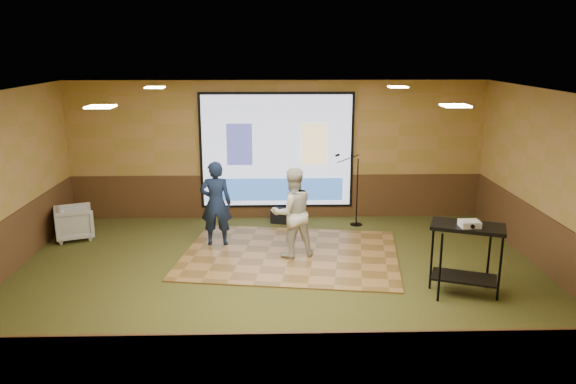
{
  "coord_description": "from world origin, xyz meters",
  "views": [
    {
      "loc": [
        -0.09,
        -8.49,
        3.69
      ],
      "look_at": [
        0.17,
        0.68,
        1.3
      ],
      "focal_mm": 35.0,
      "sensor_mm": 36.0,
      "label": 1
    }
  ],
  "objects_px": {
    "player_right": "(292,213)",
    "projector_screen": "(277,152)",
    "duffel_bag": "(283,216)",
    "av_table": "(467,244)",
    "dance_floor": "(290,254)",
    "mic_stand": "(354,202)",
    "player_left": "(216,203)",
    "banquet_chair": "(74,223)",
    "projector": "(470,224)"
  },
  "relations": [
    {
      "from": "projector_screen",
      "to": "duffel_bag",
      "type": "height_order",
      "value": "projector_screen"
    },
    {
      "from": "projector_screen",
      "to": "dance_floor",
      "type": "distance_m",
      "value": 2.75
    },
    {
      "from": "av_table",
      "to": "mic_stand",
      "type": "xyz_separation_m",
      "value": [
        -1.19,
        3.49,
        -0.32
      ]
    },
    {
      "from": "player_right",
      "to": "projector",
      "type": "height_order",
      "value": "player_right"
    },
    {
      "from": "player_right",
      "to": "av_table",
      "type": "bearing_deg",
      "value": 129.89
    },
    {
      "from": "projector_screen",
      "to": "player_right",
      "type": "distance_m",
      "value": 2.52
    },
    {
      "from": "mic_stand",
      "to": "duffel_bag",
      "type": "bearing_deg",
      "value": -179.67
    },
    {
      "from": "dance_floor",
      "to": "projector",
      "type": "relative_size",
      "value": 13.56
    },
    {
      "from": "player_left",
      "to": "banquet_chair",
      "type": "bearing_deg",
      "value": -10.14
    },
    {
      "from": "dance_floor",
      "to": "duffel_bag",
      "type": "xyz_separation_m",
      "value": [
        -0.1,
        1.96,
        0.14
      ]
    },
    {
      "from": "player_left",
      "to": "av_table",
      "type": "relative_size",
      "value": 1.44
    },
    {
      "from": "player_right",
      "to": "projector_screen",
      "type": "bearing_deg",
      "value": -101.43
    },
    {
      "from": "mic_stand",
      "to": "dance_floor",
      "type": "bearing_deg",
      "value": -120.04
    },
    {
      "from": "projector",
      "to": "mic_stand",
      "type": "xyz_separation_m",
      "value": [
        -1.17,
        3.58,
        -0.67
      ]
    },
    {
      "from": "projector_screen",
      "to": "mic_stand",
      "type": "bearing_deg",
      "value": -19.79
    },
    {
      "from": "banquet_chair",
      "to": "duffel_bag",
      "type": "distance_m",
      "value": 4.24
    },
    {
      "from": "player_right",
      "to": "duffel_bag",
      "type": "height_order",
      "value": "player_right"
    },
    {
      "from": "dance_floor",
      "to": "banquet_chair",
      "type": "relative_size",
      "value": 5.39
    },
    {
      "from": "projector",
      "to": "av_table",
      "type": "bearing_deg",
      "value": 78.19
    },
    {
      "from": "projector",
      "to": "dance_floor",
      "type": "bearing_deg",
      "value": 142.6
    },
    {
      "from": "player_right",
      "to": "banquet_chair",
      "type": "bearing_deg",
      "value": -32.2
    },
    {
      "from": "player_left",
      "to": "av_table",
      "type": "distance_m",
      "value": 4.59
    },
    {
      "from": "dance_floor",
      "to": "projector",
      "type": "bearing_deg",
      "value": -35.56
    },
    {
      "from": "av_table",
      "to": "mic_stand",
      "type": "bearing_deg",
      "value": 108.82
    },
    {
      "from": "projector_screen",
      "to": "duffel_bag",
      "type": "distance_m",
      "value": 1.38
    },
    {
      "from": "av_table",
      "to": "mic_stand",
      "type": "relative_size",
      "value": 0.72
    },
    {
      "from": "av_table",
      "to": "player_right",
      "type": "bearing_deg",
      "value": 147.26
    },
    {
      "from": "projector_screen",
      "to": "mic_stand",
      "type": "xyz_separation_m",
      "value": [
        1.62,
        -0.58,
        -0.98
      ]
    },
    {
      "from": "player_right",
      "to": "av_table",
      "type": "relative_size",
      "value": 1.45
    },
    {
      "from": "projector_screen",
      "to": "projector",
      "type": "xyz_separation_m",
      "value": [
        2.79,
        -4.16,
        -0.31
      ]
    },
    {
      "from": "projector_screen",
      "to": "player_left",
      "type": "bearing_deg",
      "value": -123.2
    },
    {
      "from": "projector_screen",
      "to": "projector",
      "type": "distance_m",
      "value": 5.02
    },
    {
      "from": "mic_stand",
      "to": "projector",
      "type": "bearing_deg",
      "value": -63.08
    },
    {
      "from": "player_left",
      "to": "mic_stand",
      "type": "relative_size",
      "value": 1.04
    },
    {
      "from": "player_left",
      "to": "duffel_bag",
      "type": "relative_size",
      "value": 3.36
    },
    {
      "from": "dance_floor",
      "to": "projector_screen",
      "type": "bearing_deg",
      "value": 95.48
    },
    {
      "from": "dance_floor",
      "to": "duffel_bag",
      "type": "height_order",
      "value": "duffel_bag"
    },
    {
      "from": "av_table",
      "to": "duffel_bag",
      "type": "relative_size",
      "value": 2.33
    },
    {
      "from": "dance_floor",
      "to": "player_right",
      "type": "xyz_separation_m",
      "value": [
        0.03,
        -0.1,
        0.82
      ]
    },
    {
      "from": "projector_screen",
      "to": "mic_stand",
      "type": "distance_m",
      "value": 1.98
    },
    {
      "from": "player_left",
      "to": "banquet_chair",
      "type": "relative_size",
      "value": 2.26
    },
    {
      "from": "duffel_bag",
      "to": "player_left",
      "type": "bearing_deg",
      "value": -132.34
    },
    {
      "from": "dance_floor",
      "to": "banquet_chair",
      "type": "height_order",
      "value": "banquet_chair"
    },
    {
      "from": "mic_stand",
      "to": "banquet_chair",
      "type": "xyz_separation_m",
      "value": [
        -5.62,
        -0.71,
        -0.17
      ]
    },
    {
      "from": "dance_floor",
      "to": "projector",
      "type": "height_order",
      "value": "projector"
    },
    {
      "from": "banquet_chair",
      "to": "dance_floor",
      "type": "bearing_deg",
      "value": -125.26
    },
    {
      "from": "av_table",
      "to": "banquet_chair",
      "type": "xyz_separation_m",
      "value": [
        -6.81,
        2.77,
        -0.49
      ]
    },
    {
      "from": "duffel_bag",
      "to": "av_table",
      "type": "bearing_deg",
      "value": -54.11
    },
    {
      "from": "projector",
      "to": "banquet_chair",
      "type": "distance_m",
      "value": 7.42
    },
    {
      "from": "dance_floor",
      "to": "duffel_bag",
      "type": "distance_m",
      "value": 1.97
    }
  ]
}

